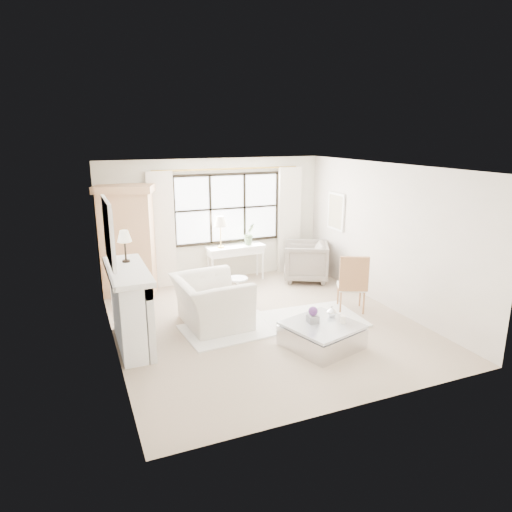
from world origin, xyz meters
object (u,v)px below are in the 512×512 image
object	(u,v)px
club_armchair	(211,302)
coffee_table	(322,335)
armoire	(128,240)
console_table	(236,263)

from	to	relation	value
club_armchair	coffee_table	size ratio (longest dim) A/B	1.05
armoire	club_armchair	world-z (taller)	armoire
console_table	coffee_table	size ratio (longest dim) A/B	1.06
armoire	console_table	distance (m)	2.42
console_table	coffee_table	bearing A→B (deg)	-91.11
armoire	console_table	xyz separation A→B (m)	(2.31, -0.00, -0.74)
console_table	club_armchair	distance (m)	2.49
club_armchair	coffee_table	bearing A→B (deg)	-140.74
console_table	coffee_table	xyz separation A→B (m)	(0.10, -3.62, -0.22)
armoire	club_armchair	xyz separation A→B (m)	(1.07, -2.16, -0.72)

